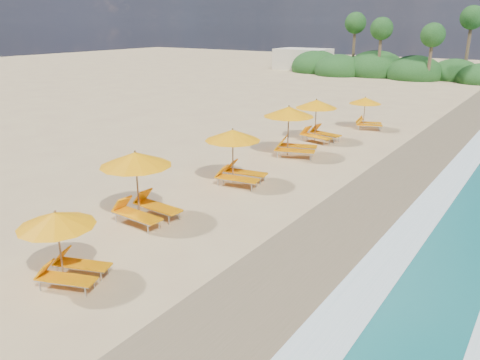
% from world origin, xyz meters
% --- Properties ---
extents(ground, '(160.00, 160.00, 0.00)m').
position_xyz_m(ground, '(0.00, 0.00, 0.00)').
color(ground, tan).
rests_on(ground, ground).
extents(wet_sand, '(4.00, 160.00, 0.01)m').
position_xyz_m(wet_sand, '(4.00, 0.00, 0.01)').
color(wet_sand, '#7F684C').
rests_on(wet_sand, ground).
extents(surf_foam, '(4.00, 160.00, 0.01)m').
position_xyz_m(surf_foam, '(6.70, 0.00, 0.03)').
color(surf_foam, white).
rests_on(surf_foam, ground).
extents(station_2, '(2.57, 2.53, 1.99)m').
position_xyz_m(station_2, '(-1.04, -6.44, 1.12)').
color(station_2, olive).
rests_on(station_2, ground).
extents(station_3, '(2.69, 2.50, 2.44)m').
position_xyz_m(station_3, '(-2.35, -2.44, 1.37)').
color(station_3, olive).
rests_on(station_3, ground).
extents(station_4, '(2.78, 2.65, 2.34)m').
position_xyz_m(station_4, '(-1.89, 2.55, 1.31)').
color(station_4, olive).
rests_on(station_4, ground).
extents(station_5, '(3.25, 3.18, 2.54)m').
position_xyz_m(station_5, '(-2.06, 7.66, 1.43)').
color(station_5, olive).
rests_on(station_5, ground).
extents(station_6, '(2.88, 2.76, 2.38)m').
position_xyz_m(station_6, '(-2.30, 11.20, 1.33)').
color(station_6, olive).
rests_on(station_6, ground).
extents(station_7, '(2.64, 2.62, 2.03)m').
position_xyz_m(station_7, '(-1.15, 15.82, 1.14)').
color(station_7, olive).
rests_on(station_7, ground).
extents(treeline, '(25.80, 8.80, 9.74)m').
position_xyz_m(treeline, '(-9.94, 45.51, 1.00)').
color(treeline, '#163D14').
rests_on(treeline, ground).
extents(beach_building, '(7.00, 5.00, 2.80)m').
position_xyz_m(beach_building, '(-22.00, 48.00, 1.40)').
color(beach_building, beige).
rests_on(beach_building, ground).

